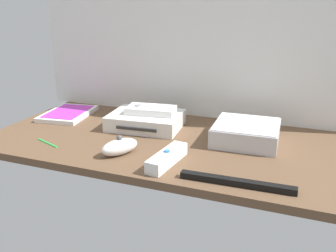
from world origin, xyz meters
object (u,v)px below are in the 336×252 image
object	(u,v)px
game_console	(146,120)
remote_wand	(167,158)
mini_computer	(246,133)
game_case	(68,114)
stylus_pen	(48,142)
remote_classic_pad	(151,110)
remote_nunchuk	(120,147)
sensor_bar	(237,182)

from	to	relation	value
game_console	remote_wand	size ratio (longest dim) A/B	1.47
mini_computer	game_case	world-z (taller)	mini_computer
game_case	stylus_pen	distance (cm)	25.12
mini_computer	game_case	xyz separation A→B (cm)	(-59.32, 2.77, -1.88)
remote_classic_pad	stylus_pen	size ratio (longest dim) A/B	1.70
game_console	remote_nunchuk	xyz separation A→B (cm)	(2.40, -21.14, -0.16)
sensor_bar	stylus_pen	xyz separation A→B (cm)	(-51.98, 5.30, -0.35)
mini_computer	remote_nunchuk	world-z (taller)	mini_computer
sensor_bar	stylus_pen	size ratio (longest dim) A/B	2.67
game_console	game_case	xyz separation A→B (cm)	(-29.12, 1.48, -1.44)
game_console	sensor_bar	distance (cm)	42.40
game_console	remote_classic_pad	size ratio (longest dim) A/B	1.45
remote_nunchuk	stylus_pen	xyz separation A→B (cm)	(-21.66, -0.48, -1.69)
mini_computer	game_case	bearing A→B (deg)	177.32
game_case	stylus_pen	world-z (taller)	game_case
game_console	remote_classic_pad	bearing A→B (deg)	24.07
game_console	sensor_bar	size ratio (longest dim) A/B	0.93
remote_nunchuk	stylus_pen	bearing A→B (deg)	-148.02
game_console	sensor_bar	world-z (taller)	game_console
remote_classic_pad	game_case	bearing A→B (deg)	171.02
game_case	sensor_bar	xyz separation A→B (cm)	(61.84, -28.40, -0.06)
game_case	remote_nunchuk	distance (cm)	38.82
remote_nunchuk	stylus_pen	size ratio (longest dim) A/B	1.20
remote_nunchuk	stylus_pen	distance (cm)	21.73
remote_wand	remote_classic_pad	bearing A→B (deg)	128.29
game_case	remote_classic_pad	world-z (taller)	remote_classic_pad
stylus_pen	remote_classic_pad	bearing A→B (deg)	47.29
game_console	remote_wand	world-z (taller)	game_console
stylus_pen	game_console	bearing A→B (deg)	48.31
remote_nunchuk	game_console	bearing A→B (deg)	127.19
sensor_bar	game_console	bearing A→B (deg)	138.80
game_console	mini_computer	world-z (taller)	mini_computer
remote_wand	sensor_bar	size ratio (longest dim) A/B	0.63
game_case	remote_classic_pad	size ratio (longest dim) A/B	1.34
game_console	remote_nunchuk	world-z (taller)	remote_nunchuk
remote_classic_pad	sensor_bar	xyz separation A→B (cm)	(31.31, -27.69, -4.71)
sensor_bar	game_case	bearing A→B (deg)	153.58
game_case	remote_classic_pad	xyz separation A→B (cm)	(30.53, -0.70, 4.65)
remote_classic_pad	sensor_bar	bearing A→B (deg)	-49.15
remote_wand	stylus_pen	distance (cm)	34.68
mini_computer	stylus_pen	xyz separation A→B (cm)	(-49.46, -20.32, -2.29)
game_console	remote_nunchuk	size ratio (longest dim) A/B	2.05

